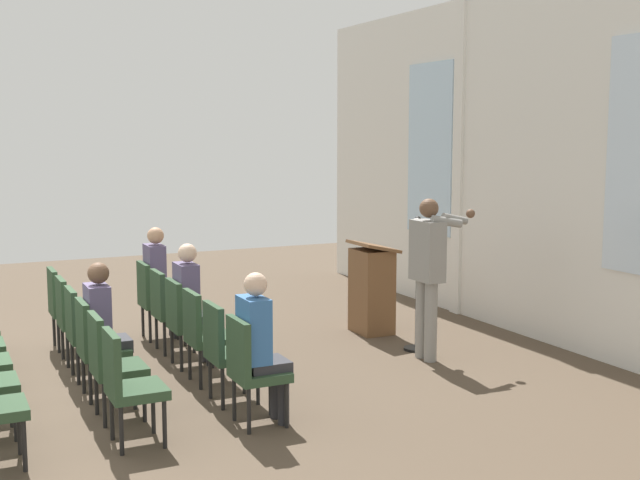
% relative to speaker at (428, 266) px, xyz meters
% --- Properties ---
extents(rear_partition, '(9.96, 0.14, 4.27)m').
position_rel_speaker_xyz_m(rear_partition, '(-0.52, 1.71, 1.10)').
color(rear_partition, silver).
rests_on(rear_partition, ground).
extents(speaker, '(0.52, 0.69, 1.78)m').
position_rel_speaker_xyz_m(speaker, '(0.00, 0.00, 0.00)').
color(speaker, gray).
rests_on(speaker, ground).
extents(mic_stand, '(0.28, 0.28, 1.55)m').
position_rel_speaker_xyz_m(mic_stand, '(-0.38, 0.10, -0.70)').
color(mic_stand, black).
rests_on(mic_stand, ground).
extents(lectern, '(0.60, 0.48, 1.16)m').
position_rel_speaker_xyz_m(lectern, '(-1.34, 0.05, -0.49)').
color(lectern, brown).
rests_on(lectern, ground).
extents(chair_r0_c0, '(0.46, 0.44, 0.94)m').
position_rel_speaker_xyz_m(chair_r0_c0, '(-2.21, -2.50, -0.50)').
color(chair_r0_c0, black).
rests_on(chair_r0_c0, ground).
extents(audience_r0_c0, '(0.36, 0.39, 1.36)m').
position_rel_speaker_xyz_m(audience_r0_c0, '(-2.21, -2.42, -0.28)').
color(audience_r0_c0, '#2D2D33').
rests_on(audience_r0_c0, ground).
extents(chair_r0_c1, '(0.46, 0.44, 0.94)m').
position_rel_speaker_xyz_m(chair_r0_c1, '(-1.54, -2.50, -0.50)').
color(chair_r0_c1, black).
rests_on(chair_r0_c1, ground).
extents(chair_r0_c2, '(0.46, 0.44, 0.94)m').
position_rel_speaker_xyz_m(chair_r0_c2, '(-0.88, -2.50, -0.50)').
color(chair_r0_c2, black).
rests_on(chair_r0_c2, ground).
extents(audience_r0_c2, '(0.36, 0.39, 1.33)m').
position_rel_speaker_xyz_m(audience_r0_c2, '(-0.88, -2.42, -0.30)').
color(audience_r0_c2, '#2D2D33').
rests_on(audience_r0_c2, ground).
extents(chair_r0_c3, '(0.46, 0.44, 0.94)m').
position_rel_speaker_xyz_m(chair_r0_c3, '(-0.21, -2.50, -0.50)').
color(chair_r0_c3, black).
rests_on(chair_r0_c3, ground).
extents(chair_r0_c4, '(0.46, 0.44, 0.94)m').
position_rel_speaker_xyz_m(chair_r0_c4, '(0.46, -2.50, -0.50)').
color(chair_r0_c4, black).
rests_on(chair_r0_c4, ground).
extents(chair_r0_c5, '(0.46, 0.44, 0.94)m').
position_rel_speaker_xyz_m(chair_r0_c5, '(1.12, -2.50, -0.50)').
color(chair_r0_c5, black).
rests_on(chair_r0_c5, ground).
extents(audience_r0_c5, '(0.36, 0.39, 1.32)m').
position_rel_speaker_xyz_m(audience_r0_c5, '(1.12, -2.42, -0.30)').
color(audience_r0_c5, '#2D2D33').
rests_on(audience_r0_c5, ground).
extents(chair_r1_c0, '(0.46, 0.44, 0.94)m').
position_rel_speaker_xyz_m(chair_r1_c0, '(-2.21, -3.55, -0.50)').
color(chair_r1_c0, black).
rests_on(chair_r1_c0, ground).
extents(chair_r1_c1, '(0.46, 0.44, 0.94)m').
position_rel_speaker_xyz_m(chair_r1_c1, '(-1.54, -3.55, -0.50)').
color(chair_r1_c1, black).
rests_on(chair_r1_c1, ground).
extents(chair_r1_c2, '(0.46, 0.44, 0.94)m').
position_rel_speaker_xyz_m(chair_r1_c2, '(-0.88, -3.55, -0.50)').
color(chair_r1_c2, black).
rests_on(chair_r1_c2, ground).
extents(chair_r1_c3, '(0.46, 0.44, 0.94)m').
position_rel_speaker_xyz_m(chair_r1_c3, '(-0.21, -3.55, -0.50)').
color(chair_r1_c3, black).
rests_on(chair_r1_c3, ground).
extents(audience_r1_c3, '(0.36, 0.39, 1.29)m').
position_rel_speaker_xyz_m(audience_r1_c3, '(-0.21, -3.47, -0.32)').
color(audience_r1_c3, '#2D2D33').
rests_on(audience_r1_c3, ground).
extents(chair_r1_c4, '(0.46, 0.44, 0.94)m').
position_rel_speaker_xyz_m(chair_r1_c4, '(0.46, -3.55, -0.50)').
color(chair_r1_c4, black).
rests_on(chair_r1_c4, ground).
extents(chair_r1_c5, '(0.46, 0.44, 0.94)m').
position_rel_speaker_xyz_m(chair_r1_c5, '(1.12, -3.55, -0.50)').
color(chair_r1_c5, black).
rests_on(chair_r1_c5, ground).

